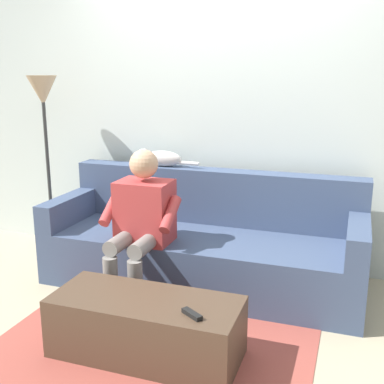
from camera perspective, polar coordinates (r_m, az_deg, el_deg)
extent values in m
plane|color=tan|center=(3.18, -2.93, -15.79)|extent=(8.00, 8.00, 0.00)
cube|color=silver|center=(3.97, 3.76, 8.84)|extent=(5.06, 0.06, 2.45)
cube|color=#3D4C6B|center=(3.60, 0.66, -8.53)|extent=(2.08, 0.65, 0.40)
cube|color=#3D4C6B|center=(3.90, 2.63, -3.35)|extent=(2.37, 0.19, 0.83)
cube|color=#3D4C6B|center=(3.40, 18.94, -8.75)|extent=(0.15, 0.65, 0.62)
cube|color=#3D4C6B|center=(4.03, -14.55, -4.85)|extent=(0.15, 0.65, 0.62)
cube|color=#4C3828|center=(2.84, -5.50, -15.70)|extent=(1.08, 0.45, 0.35)
cube|color=#B23838|center=(3.41, -5.63, -2.33)|extent=(0.38, 0.28, 0.44)
sphere|color=tan|center=(3.33, -5.77, 3.34)|extent=(0.20, 0.20, 0.20)
cylinder|color=gray|center=(3.27, -5.48, -6.14)|extent=(0.11, 0.37, 0.11)
cylinder|color=gray|center=(3.35, -8.30, -5.76)|extent=(0.11, 0.37, 0.11)
cylinder|color=gray|center=(3.21, -6.76, -11.48)|extent=(0.10, 0.10, 0.40)
cylinder|color=gray|center=(3.29, -9.63, -10.95)|extent=(0.10, 0.10, 0.40)
cylinder|color=#B23838|center=(3.25, -2.59, -2.67)|extent=(0.08, 0.27, 0.22)
cylinder|color=#B23838|center=(3.44, -9.64, -1.92)|extent=(0.08, 0.27, 0.22)
ellipsoid|color=silver|center=(3.93, -3.46, 4.01)|extent=(0.32, 0.12, 0.13)
sphere|color=silver|center=(4.00, -5.86, 4.37)|extent=(0.11, 0.11, 0.11)
cone|color=silver|center=(4.01, -5.64, 5.04)|extent=(0.04, 0.04, 0.03)
cone|color=silver|center=(3.96, -5.97, 4.92)|extent=(0.04, 0.04, 0.03)
cylinder|color=silver|center=(3.85, -0.45, 3.45)|extent=(0.18, 0.03, 0.03)
cube|color=black|center=(2.56, -0.01, -14.35)|extent=(0.13, 0.10, 0.02)
cube|color=#9E473D|center=(3.01, -4.50, -17.56)|extent=(1.86, 1.49, 0.01)
cylinder|color=#2D2D2D|center=(4.57, -16.11, -6.65)|extent=(0.24, 0.24, 0.02)
cylinder|color=#333333|center=(4.38, -16.72, 1.90)|extent=(0.03, 0.03, 1.41)
cone|color=tan|center=(4.30, -17.41, 11.46)|extent=(0.25, 0.25, 0.25)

